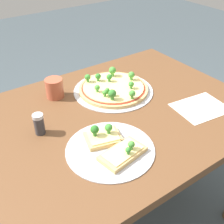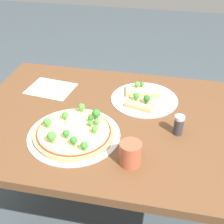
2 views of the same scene
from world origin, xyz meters
name	(u,v)px [view 1 (image 1 of 2)]	position (x,y,z in m)	size (l,w,h in m)	color
ground_plane	(107,221)	(0.00, 0.00, 0.00)	(8.00, 8.00, 0.00)	#3D474C
dining_table	(106,133)	(0.00, 0.00, 0.61)	(1.24, 0.84, 0.70)	brown
pizza_tray_whole	(113,88)	(0.14, 0.14, 0.72)	(0.36, 0.36, 0.07)	#B7B7BC
pizza_tray_slice	(112,146)	(-0.09, -0.17, 0.71)	(0.31, 0.31, 0.07)	#B7B7BC
drinking_cup	(54,88)	(-0.10, 0.25, 0.74)	(0.08, 0.08, 0.09)	#AD5138
condiment_shaker	(39,124)	(-0.26, 0.05, 0.74)	(0.04, 0.04, 0.08)	#333338
paper_menu	(201,108)	(0.36, -0.18, 0.70)	(0.21, 0.17, 0.00)	silver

